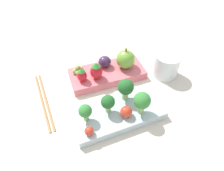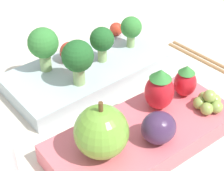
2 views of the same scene
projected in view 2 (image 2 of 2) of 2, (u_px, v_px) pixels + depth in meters
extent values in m
plane|color=beige|center=(118.00, 107.00, 0.47)|extent=(4.00, 4.00, 0.00)
cube|color=silver|center=(87.00, 71.00, 0.51)|extent=(0.23, 0.13, 0.02)
cube|color=#DB6670|center=(143.00, 136.00, 0.41)|extent=(0.22, 0.11, 0.02)
cylinder|color=#93B770|center=(102.00, 54.00, 0.51)|extent=(0.01, 0.01, 0.02)
sphere|color=#236028|center=(102.00, 39.00, 0.49)|extent=(0.03, 0.03, 0.03)
cylinder|color=#93B770|center=(131.00, 41.00, 0.54)|extent=(0.01, 0.01, 0.02)
sphere|color=#388438|center=(131.00, 27.00, 0.53)|extent=(0.03, 0.03, 0.03)
cylinder|color=#93B770|center=(46.00, 62.00, 0.49)|extent=(0.02, 0.02, 0.02)
sphere|color=#388438|center=(43.00, 43.00, 0.47)|extent=(0.04, 0.04, 0.04)
cylinder|color=#93B770|center=(79.00, 75.00, 0.47)|extent=(0.02, 0.02, 0.02)
sphere|color=#236028|center=(78.00, 56.00, 0.45)|extent=(0.04, 0.04, 0.04)
sphere|color=red|center=(116.00, 29.00, 0.57)|extent=(0.02, 0.02, 0.02)
sphere|color=red|center=(70.00, 52.00, 0.51)|extent=(0.03, 0.03, 0.03)
sphere|color=#70A838|center=(101.00, 132.00, 0.36)|extent=(0.05, 0.05, 0.05)
cylinder|color=brown|center=(101.00, 108.00, 0.34)|extent=(0.00, 0.00, 0.01)
ellipsoid|color=red|center=(185.00, 83.00, 0.44)|extent=(0.03, 0.03, 0.03)
cone|color=#388438|center=(187.00, 69.00, 0.43)|extent=(0.02, 0.02, 0.01)
ellipsoid|color=red|center=(159.00, 92.00, 0.42)|extent=(0.03, 0.03, 0.04)
cone|color=#388438|center=(161.00, 74.00, 0.41)|extent=(0.03, 0.03, 0.01)
ellipsoid|color=#42284C|center=(159.00, 128.00, 0.38)|extent=(0.04, 0.03, 0.03)
sphere|color=#8EA84C|center=(214.00, 100.00, 0.43)|extent=(0.01, 0.01, 0.01)
sphere|color=#8EA84C|center=(204.00, 98.00, 0.43)|extent=(0.01, 0.01, 0.01)
sphere|color=#8EA84C|center=(199.00, 103.00, 0.43)|extent=(0.01, 0.01, 0.01)
sphere|color=#8EA84C|center=(207.00, 109.00, 0.42)|extent=(0.01, 0.01, 0.01)
sphere|color=#8EA84C|center=(216.00, 107.00, 0.42)|extent=(0.01, 0.01, 0.01)
sphere|color=#8EA84C|center=(210.00, 96.00, 0.42)|extent=(0.01, 0.01, 0.01)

